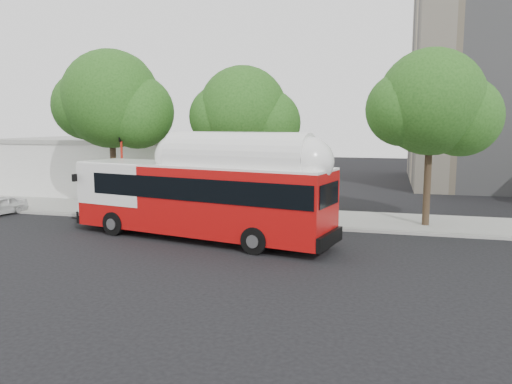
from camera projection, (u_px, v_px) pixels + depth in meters
ground at (227, 242)px, 22.84m from camera, size 120.00×120.00×0.00m
sidewalk at (262, 216)px, 29.05m from camera, size 60.00×5.00×0.15m
curb_strip at (250, 224)px, 26.56m from camera, size 60.00×0.30×0.15m
red_curb_segment at (197, 221)px, 27.33m from camera, size 10.00×0.32×0.16m
street_tree_left at (119, 103)px, 29.45m from camera, size 6.67×5.80×9.74m
street_tree_mid at (250, 114)px, 27.99m from camera, size 5.75×5.00×8.62m
street_tree_right at (440, 106)px, 25.17m from camera, size 6.21×5.40×9.18m
low_commercial_bldg at (115, 165)px, 39.54m from camera, size 16.20×10.20×4.25m
transit_bus at (201, 199)px, 23.23m from camera, size 13.87×5.43×4.05m
signal_pole at (122, 176)px, 28.65m from camera, size 0.13×0.44×4.64m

